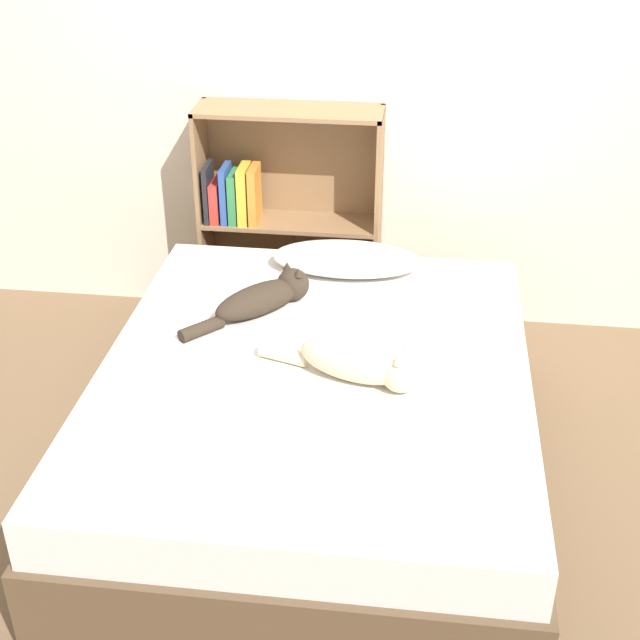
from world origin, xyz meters
The scene contains 7 objects.
ground_plane centered at (0.00, 0.00, 0.00)m, with size 8.00×8.00×0.00m, color brown.
wall_back centered at (0.00, 1.35, 1.25)m, with size 8.00×0.06×2.50m.
bed centered at (0.00, 0.00, 0.25)m, with size 1.56×1.89×0.52m.
pillow centered at (0.04, 0.76, 0.57)m, with size 0.64×0.32×0.10m.
cat_light centered at (0.17, -0.08, 0.59)m, with size 0.59×0.26×0.16m.
cat_dark centered at (-0.25, 0.36, 0.58)m, with size 0.45×0.47×0.15m.
bookshelf centered at (-0.31, 1.21, 0.56)m, with size 0.84×0.26×1.08m.
Camera 1 is at (0.35, -2.64, 2.24)m, focal length 50.00 mm.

